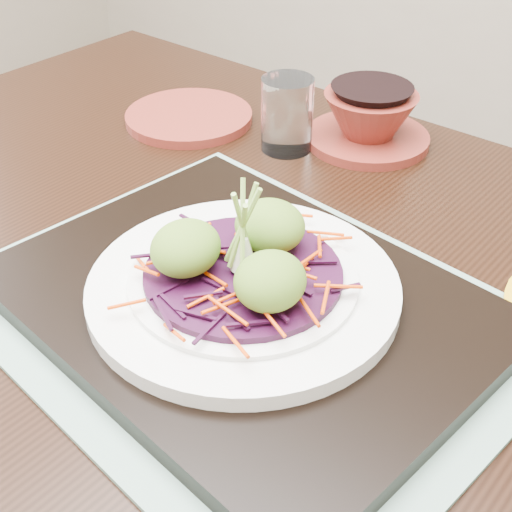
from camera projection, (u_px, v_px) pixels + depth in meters
The scene contains 11 objects.
dining_table at pixel (253, 365), 0.73m from camera, with size 1.35×0.99×0.79m.
placemat at pixel (244, 313), 0.63m from camera, with size 0.48×0.37×0.00m, color gray.
serving_tray at pixel (244, 303), 0.62m from camera, with size 0.41×0.31×0.02m, color black.
white_plate at pixel (243, 286), 0.61m from camera, with size 0.27×0.27×0.02m.
cabbage_bed at pixel (243, 274), 0.60m from camera, with size 0.17×0.17×0.01m, color black.
carrot_julienne at pixel (243, 266), 0.60m from camera, with size 0.21×0.21×0.01m, color #DD3C03, non-canonical shape.
guacamole_scoops at pixel (242, 251), 0.59m from camera, with size 0.15×0.13×0.05m.
scallion_garnish at pixel (243, 230), 0.58m from camera, with size 0.06×0.06×0.09m, color #86B448, non-canonical shape.
terracotta_side_plate at pixel (189, 117), 0.95m from camera, with size 0.17×0.17×0.01m, color maroon.
water_glass at pixel (287, 115), 0.86m from camera, with size 0.06×0.06×0.09m, color white.
terracotta_bowl_set at pixel (369, 121), 0.88m from camera, with size 0.18×0.18×0.06m.
Camera 1 is at (0.39, -0.43, 1.20)m, focal length 50.00 mm.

